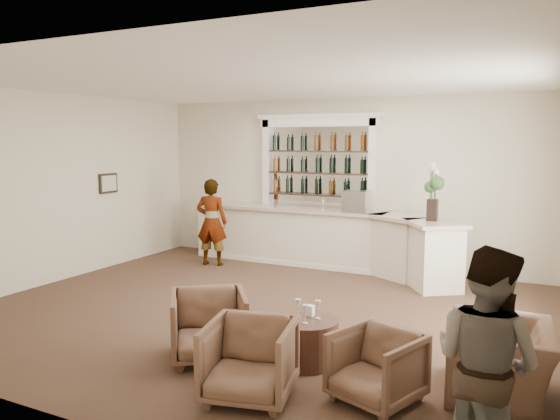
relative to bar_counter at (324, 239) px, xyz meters
The scene contains 19 objects.
ground 3.05m from the bar_counter, 86.88° to the right, with size 8.00×8.00×0.00m, color #4F3427.
room_shell 2.91m from the bar_counter, 81.89° to the right, with size 8.04×7.02×3.32m.
bar_counter is the anchor object (origin of this frame).
back_bar_alcove 1.55m from the bar_counter, 129.15° to the left, with size 2.64×0.25×3.00m.
cocktail_table 4.67m from the bar_counter, 70.39° to the right, with size 0.72×0.72×0.50m, color #4E2E22.
sommelier 2.26m from the bar_counter, 159.56° to the right, with size 0.63×0.41×1.73m, color gray.
guest 6.74m from the bar_counter, 58.05° to the right, with size 0.84×0.66×1.74m, color gray.
armchair_left 4.82m from the bar_counter, 83.74° to the right, with size 0.83×0.86×0.78m, color brown.
armchair_center 5.60m from the bar_counter, 75.34° to the right, with size 0.82×0.84×0.76m, color brown.
armchair_right 5.55m from the bar_counter, 62.90° to the right, with size 0.73×0.75×0.69m, color brown.
armchair_far 5.56m from the bar_counter, 50.08° to the right, with size 1.09×0.96×0.71m, color brown.
espresso_machine 1.02m from the bar_counter, ahead, with size 0.46×0.39×0.41m, color silver.
flower_vase 2.47m from the bar_counter, 13.76° to the right, with size 0.25×0.25×0.96m.
wine_glass_bar_left 1.01m from the bar_counter, ahead, with size 0.07×0.07×0.21m, color white, non-canonical shape.
wine_glass_bar_right 0.67m from the bar_counter, 118.44° to the right, with size 0.07×0.07×0.21m, color white, non-canonical shape.
wine_glass_tbl_a 4.59m from the bar_counter, 71.67° to the right, with size 0.07×0.07×0.21m, color white, non-canonical shape.
wine_glass_tbl_b 4.62m from the bar_counter, 68.89° to the right, with size 0.07×0.07×0.21m, color white, non-canonical shape.
wine_glass_tbl_c 4.79m from the bar_counter, 70.46° to the right, with size 0.07×0.07×0.21m, color white, non-canonical shape.
napkin_holder 4.52m from the bar_counter, 70.03° to the right, with size 0.08×0.08×0.12m, color white.
Camera 1 is at (3.75, -6.76, 2.47)m, focal length 35.00 mm.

